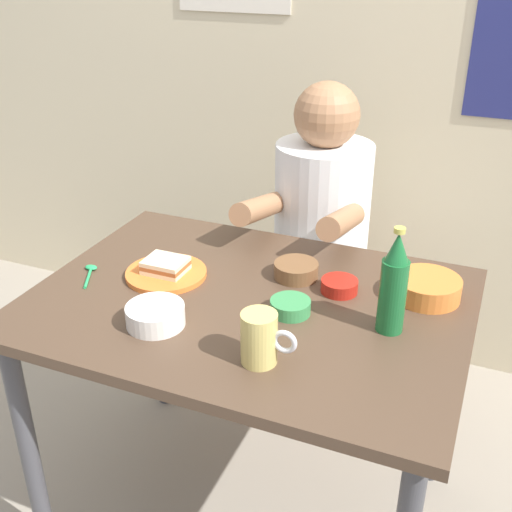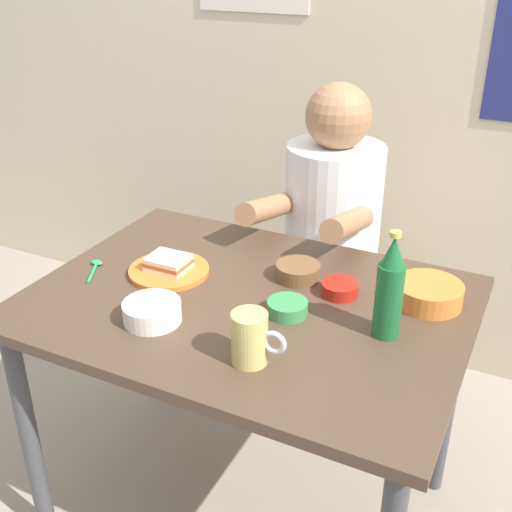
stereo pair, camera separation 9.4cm
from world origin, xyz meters
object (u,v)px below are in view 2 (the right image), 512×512
at_px(plate_orange, 169,271).
at_px(soup_bowl_orange, 429,293).
at_px(beer_mug, 251,338).
at_px(beer_bottle, 390,289).
at_px(dining_table, 248,330).
at_px(stool, 328,312).
at_px(person_seated, 333,207).
at_px(sandwich, 168,263).

height_order(plate_orange, soup_bowl_orange, soup_bowl_orange).
relative_size(beer_mug, beer_bottle, 0.48).
distance_m(dining_table, plate_orange, 0.28).
relative_size(stool, person_seated, 0.63).
bearing_deg(soup_bowl_orange, beer_mug, -124.72).
relative_size(person_seated, plate_orange, 3.27).
xyz_separation_m(dining_table, person_seated, (0.00, 0.62, 0.12)).
distance_m(person_seated, beer_bottle, 0.72).
bearing_deg(soup_bowl_orange, sandwich, -167.01).
height_order(stool, plate_orange, plate_orange).
height_order(person_seated, sandwich, person_seated).
xyz_separation_m(dining_table, soup_bowl_orange, (0.42, 0.18, 0.12)).
relative_size(dining_table, person_seated, 1.53).
bearing_deg(beer_bottle, stool, 119.53).
bearing_deg(soup_bowl_orange, person_seated, 133.44).
distance_m(person_seated, plate_orange, 0.64).
relative_size(person_seated, sandwich, 6.54).
bearing_deg(person_seated, plate_orange, -113.69).
distance_m(plate_orange, beer_mug, 0.47).
bearing_deg(plate_orange, soup_bowl_orange, 12.99).
distance_m(dining_table, beer_bottle, 0.42).
bearing_deg(beer_mug, person_seated, 98.28).
height_order(sandwich, soup_bowl_orange, soup_bowl_orange).
relative_size(dining_table, beer_bottle, 4.20).
bearing_deg(beer_bottle, plate_orange, 177.57).
bearing_deg(stool, plate_orange, -113.29).
relative_size(plate_orange, beer_mug, 1.75).
distance_m(person_seated, soup_bowl_orange, 0.60).
bearing_deg(soup_bowl_orange, plate_orange, -167.01).
xyz_separation_m(beer_bottle, soup_bowl_orange, (0.06, 0.18, -0.09)).
bearing_deg(person_seated, dining_table, -90.31).
height_order(beer_mug, beer_bottle, beer_bottle).
bearing_deg(beer_bottle, beer_mug, -134.55).
relative_size(sandwich, beer_bottle, 0.42).
xyz_separation_m(person_seated, sandwich, (-0.26, -0.59, 0.01)).
bearing_deg(sandwich, dining_table, -6.35).
height_order(person_seated, soup_bowl_orange, person_seated).
bearing_deg(stool, soup_bowl_orange, -47.29).
bearing_deg(sandwich, beer_mug, -34.32).
relative_size(stool, beer_mug, 3.57).
xyz_separation_m(person_seated, soup_bowl_orange, (0.41, -0.44, 0.01)).
bearing_deg(dining_table, beer_mug, -61.35).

